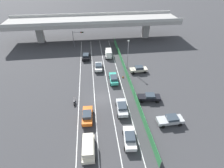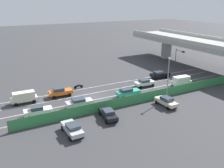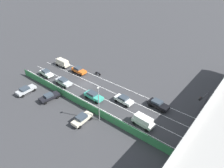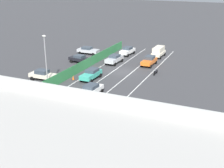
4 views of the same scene
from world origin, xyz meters
The scene contains 21 objects.
ground_plane centered at (0.00, 0.00, 0.00)m, with size 300.00×300.00×0.00m, color #38383A.
lane_line_left_edge centered at (-4.83, 6.86, 0.00)m, with size 0.14×49.73×0.01m, color silver.
lane_line_mid_left centered at (-1.61, 6.86, 0.00)m, with size 0.14×49.73×0.01m, color silver.
lane_line_mid_right centered at (1.61, 6.86, 0.00)m, with size 0.14×49.73×0.01m, color silver.
lane_line_right_edge centered at (4.83, 6.86, 0.00)m, with size 0.14×49.73×0.01m, color silver.
green_fence centered at (6.68, 6.86, 0.88)m, with size 0.10×45.83×1.76m.
car_sedan_silver centered at (3.41, -4.22, 0.92)m, with size 2.20×4.67×1.64m.
car_van_white centered at (3.45, 18.91, 1.21)m, with size 2.31×4.43×2.14m.
car_taxi_teal centered at (3.15, 5.72, 0.92)m, with size 2.04×4.70×1.65m.
car_van_cream centered at (-3.00, -12.19, 1.19)m, with size 2.14×4.57×2.09m.
car_sedan_black centered at (-3.23, 18.52, 0.91)m, with size 2.38×4.71×1.62m.
car_sedan_white centered at (0.00, 11.86, 0.89)m, with size 2.25×4.43×1.60m.
car_hatchback_white centered at (3.42, -11.18, 0.93)m, with size 2.24×4.49×1.70m.
car_taxi_orange centered at (-3.08, -5.57, 0.95)m, with size 2.13×4.50×1.76m.
motorcycle centered at (-5.68, -0.90, 0.46)m, with size 0.60×1.95×0.93m.
parked_wagon_silver centered at (11.31, -8.30, 0.88)m, with size 4.62×2.10×1.57m.
parked_sedan_dark centered at (9.51, -1.83, 0.85)m, with size 4.72×2.41×1.52m.
parked_sedan_cream centered at (10.11, 9.19, 0.92)m, with size 4.46×2.00×1.69m.
traffic_light centered at (-5.86, 26.43, 3.99)m, with size 3.51×0.84×5.65m.
street_lamp centered at (7.58, 11.42, 4.72)m, with size 0.60×0.36×7.87m.
traffic_cone centered at (5.71, 7.14, 0.35)m, with size 0.47×0.47×0.74m.
Camera 4 is at (-18.28, 45.79, 15.94)m, focal length 47.50 mm.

